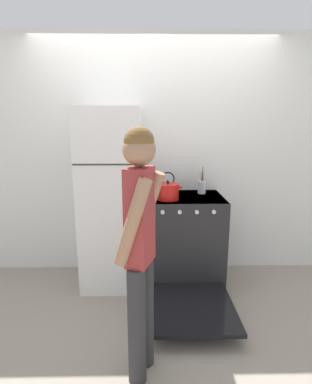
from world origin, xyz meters
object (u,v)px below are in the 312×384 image
at_px(utensil_jar, 202,187).
at_px(stove_range, 184,241).
at_px(tea_kettle, 168,187).
at_px(person, 140,243).
at_px(dutch_oven_pot, 168,191).
at_px(refrigerator, 112,199).

bearing_deg(utensil_jar, stove_range, -139.06).
distance_m(tea_kettle, person, 1.36).
relative_size(dutch_oven_pot, tea_kettle, 1.14).
relative_size(refrigerator, utensil_jar, 6.33).
distance_m(refrigerator, tea_kettle, 0.59).
bearing_deg(stove_range, dutch_oven_pot, -154.37).
relative_size(dutch_oven_pot, utensil_jar, 0.94).
bearing_deg(stove_range, tea_kettle, 134.80).
height_order(stove_range, dutch_oven_pot, dutch_oven_pot).
distance_m(utensil_jar, person, 1.47).
relative_size(tea_kettle, person, 0.14).
height_order(stove_range, person, person).
height_order(utensil_jar, person, person).
xyz_separation_m(refrigerator, utensil_jar, (0.92, 0.13, 0.10)).
xyz_separation_m(dutch_oven_pot, tea_kettle, (0.01, 0.25, -0.01)).
bearing_deg(utensil_jar, tea_kettle, -178.96).
bearing_deg(refrigerator, stove_range, -3.03).
bearing_deg(stove_range, utensil_jar, 40.94).
bearing_deg(dutch_oven_pot, refrigerator, 167.54).
xyz_separation_m(stove_range, dutch_oven_pot, (-0.17, -0.08, 0.54)).
xyz_separation_m(utensil_jar, person, (-0.60, -1.34, -0.07)).
xyz_separation_m(dutch_oven_pot, person, (-0.23, -1.09, -0.08)).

